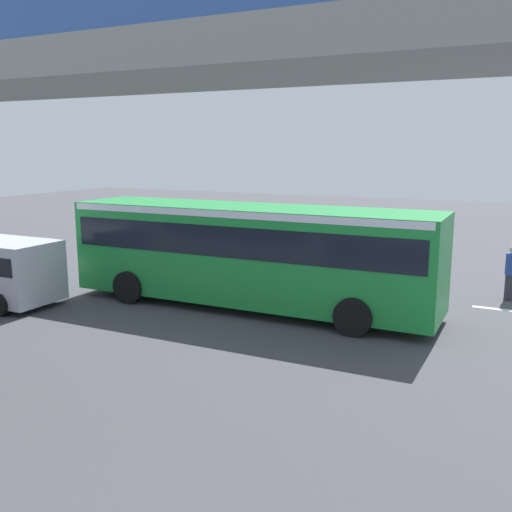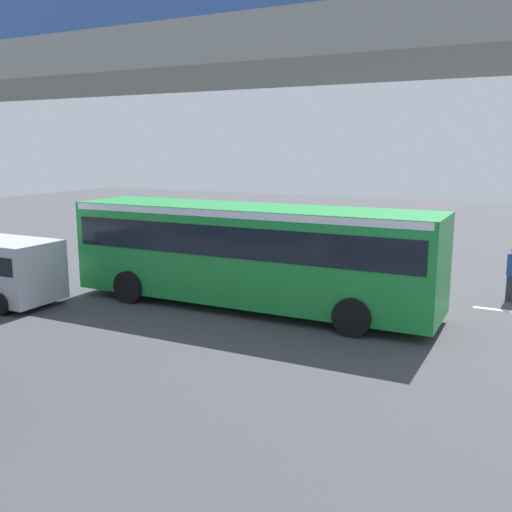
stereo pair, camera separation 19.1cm
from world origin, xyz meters
name	(u,v)px [view 2 (the right image)]	position (x,y,z in m)	size (l,w,h in m)	color
ground	(240,298)	(0.00, 0.00, 0.00)	(80.00, 80.00, 0.00)	#424247
city_bus	(249,248)	(-0.76, 0.82, 1.88)	(11.54, 2.85, 3.15)	#1E8C38
pedestrian	(512,274)	(-7.99, -3.65, 0.89)	(0.38, 0.38, 1.79)	#2D2D38
lane_dash_leftmost	(508,311)	(-8.00, -2.32, 0.00)	(2.00, 0.20, 0.01)	silver
lane_dash_left	(378,296)	(-4.00, -2.32, 0.00)	(2.00, 0.20, 0.01)	silver
lane_dash_centre	(270,283)	(0.00, -2.32, 0.00)	(2.00, 0.20, 0.01)	silver
lane_dash_right	(179,273)	(4.00, -2.32, 0.00)	(2.00, 0.20, 0.01)	silver
lane_dash_rightmost	(102,264)	(8.00, -2.32, 0.00)	(2.00, 0.20, 0.01)	silver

